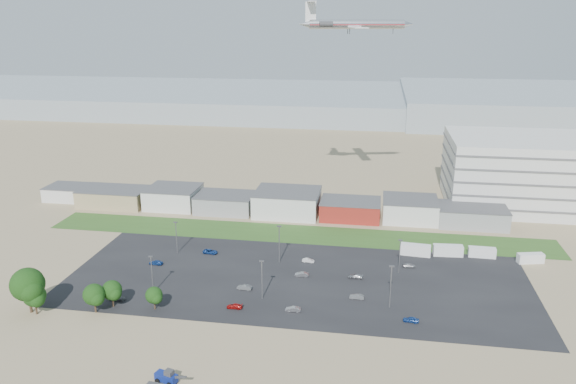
% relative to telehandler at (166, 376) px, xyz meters
% --- Properties ---
extents(ground, '(700.00, 700.00, 0.00)m').
position_rel_telehandler_xyz_m(ground, '(12.55, 27.44, -1.43)').
color(ground, '#907F5B').
rests_on(ground, ground).
extents(parking_lot, '(120.00, 50.00, 0.01)m').
position_rel_telehandler_xyz_m(parking_lot, '(17.55, 47.44, -1.43)').
color(parking_lot, black).
rests_on(parking_lot, ground).
extents(grass_strip, '(160.00, 16.00, 0.02)m').
position_rel_telehandler_xyz_m(grass_strip, '(12.55, 79.44, -1.42)').
color(grass_strip, '#30551F').
rests_on(grass_strip, ground).
extents(hills_backdrop, '(700.00, 200.00, 9.00)m').
position_rel_telehandler_xyz_m(hills_backdrop, '(52.55, 342.44, 3.07)').
color(hills_backdrop, gray).
rests_on(hills_backdrop, ground).
extents(building_row, '(170.00, 20.00, 8.00)m').
position_rel_telehandler_xyz_m(building_row, '(-4.45, 98.44, 2.57)').
color(building_row, silver).
rests_on(building_row, ground).
extents(parking_garage, '(80.00, 40.00, 25.00)m').
position_rel_telehandler_xyz_m(parking_garage, '(102.55, 122.44, 11.07)').
color(parking_garage, silver).
rests_on(parking_garage, ground).
extents(telehandler, '(7.24, 4.11, 2.87)m').
position_rel_telehandler_xyz_m(telehandler, '(0.00, 0.00, 0.00)').
color(telehandler, navy).
rests_on(telehandler, ground).
extents(box_trailer_a, '(8.67, 3.43, 3.17)m').
position_rel_telehandler_xyz_m(box_trailer_a, '(48.99, 68.52, 0.15)').
color(box_trailer_a, silver).
rests_on(box_trailer_a, ground).
extents(box_trailer_b, '(8.48, 3.16, 3.12)m').
position_rel_telehandler_xyz_m(box_trailer_b, '(58.16, 69.69, 0.13)').
color(box_trailer_b, silver).
rests_on(box_trailer_b, ground).
extents(box_trailer_c, '(7.61, 2.59, 2.83)m').
position_rel_telehandler_xyz_m(box_trailer_c, '(67.66, 70.22, -0.02)').
color(box_trailer_c, silver).
rests_on(box_trailer_c, ground).
extents(box_trailer_d, '(7.54, 3.90, 2.70)m').
position_rel_telehandler_xyz_m(box_trailer_d, '(80.37, 68.25, -0.08)').
color(box_trailer_d, silver).
rests_on(box_trailer_d, ground).
extents(tree_far_left, '(8.26, 8.26, 12.39)m').
position_rel_telehandler_xyz_m(tree_far_left, '(-40.68, 20.14, 4.76)').
color(tree_far_left, black).
rests_on(tree_far_left, ground).
extents(tree_left, '(5.57, 5.57, 8.35)m').
position_rel_telehandler_xyz_m(tree_left, '(-38.92, 19.54, 2.74)').
color(tree_left, black).
rests_on(tree_left, ground).
extents(tree_mid, '(5.34, 5.34, 8.01)m').
position_rel_telehandler_xyz_m(tree_mid, '(-25.89, 22.50, 2.57)').
color(tree_mid, black).
rests_on(tree_mid, ground).
extents(tree_right, '(5.01, 5.01, 7.52)m').
position_rel_telehandler_xyz_m(tree_right, '(-23.09, 25.71, 2.33)').
color(tree_right, black).
rests_on(tree_right, ground).
extents(tree_near, '(4.27, 4.27, 6.40)m').
position_rel_telehandler_xyz_m(tree_near, '(-12.91, 26.12, 1.77)').
color(tree_near, black).
rests_on(tree_near, ground).
extents(lightpole_front_l, '(1.15, 0.48, 9.80)m').
position_rel_telehandler_xyz_m(lightpole_front_l, '(-16.56, 34.06, 3.47)').
color(lightpole_front_l, slate).
rests_on(lightpole_front_l, ground).
extents(lightpole_front_m, '(1.18, 0.49, 10.03)m').
position_rel_telehandler_xyz_m(lightpole_front_m, '(10.86, 35.30, 3.58)').
color(lightpole_front_m, slate).
rests_on(lightpole_front_m, ground).
extents(lightpole_front_r, '(1.25, 0.52, 10.66)m').
position_rel_telehandler_xyz_m(lightpole_front_r, '(41.38, 36.03, 3.90)').
color(lightpole_front_r, slate).
rests_on(lightpole_front_r, ground).
extents(lightpole_back_l, '(1.13, 0.47, 9.60)m').
position_rel_telehandler_xyz_m(lightpole_back_l, '(-19.30, 58.72, 3.37)').
color(lightpole_back_l, slate).
rests_on(lightpole_back_l, ground).
extents(lightpole_back_m, '(1.27, 0.53, 10.82)m').
position_rel_telehandler_xyz_m(lightpole_back_m, '(11.13, 57.20, 3.98)').
color(lightpole_back_m, slate).
rests_on(lightpole_back_m, ground).
extents(lightpole_back_r, '(1.12, 0.47, 9.51)m').
position_rel_telehandler_xyz_m(lightpole_back_r, '(43.94, 55.53, 3.32)').
color(lightpole_back_r, slate).
rests_on(lightpole_back_r, ground).
extents(airliner, '(45.28, 35.96, 11.80)m').
position_rel_telehandler_xyz_m(airliner, '(27.71, 116.11, 62.15)').
color(airliner, silver).
extents(parked_car_1, '(3.64, 1.44, 1.18)m').
position_rel_telehandler_xyz_m(parked_car_1, '(33.57, 38.94, -0.84)').
color(parked_car_1, '#595B5E').
rests_on(parked_car_1, ground).
extents(parked_car_2, '(3.66, 1.79, 1.20)m').
position_rel_telehandler_xyz_m(parked_car_2, '(46.05, 29.94, -0.83)').
color(parked_car_2, navy).
rests_on(parked_car_2, ground).
extents(parked_car_3, '(3.78, 1.55, 1.09)m').
position_rel_telehandler_xyz_m(parked_car_3, '(5.41, 29.57, -0.89)').
color(parked_car_3, '#990F0D').
rests_on(parked_car_3, ground).
extents(parked_car_4, '(3.87, 1.67, 1.24)m').
position_rel_telehandler_xyz_m(parked_car_4, '(5.44, 39.32, -0.81)').
color(parked_car_4, '#595B5E').
rests_on(parked_car_4, ground).
extents(parked_car_5, '(3.89, 1.75, 1.30)m').
position_rel_telehandler_xyz_m(parked_car_5, '(-22.33, 50.02, -0.78)').
color(parked_car_5, navy).
rests_on(parked_car_5, ground).
extents(parked_car_7, '(3.70, 1.43, 1.20)m').
position_rel_telehandler_xyz_m(parked_car_7, '(18.61, 49.11, -0.83)').
color(parked_car_7, '#A5A5AA').
rests_on(parked_car_7, ground).
extents(parked_car_8, '(3.44, 1.48, 1.15)m').
position_rel_telehandler_xyz_m(parked_car_8, '(46.83, 59.57, -0.86)').
color(parked_car_8, '#A5A5AA').
rests_on(parked_car_8, ground).
extents(parked_car_9, '(4.48, 2.39, 1.20)m').
position_rel_telehandler_xyz_m(parked_car_9, '(-9.72, 59.95, -0.83)').
color(parked_car_9, navy).
rests_on(parked_car_9, ground).
extents(parked_car_10, '(4.01, 1.73, 1.15)m').
position_rel_telehandler_xyz_m(parked_car_10, '(-23.49, 28.85, -0.86)').
color(parked_car_10, '#595B5E').
rests_on(parked_car_10, ground).
extents(parked_car_11, '(3.42, 1.41, 1.10)m').
position_rel_telehandler_xyz_m(parked_car_11, '(19.15, 58.45, -0.88)').
color(parked_car_11, silver).
rests_on(parked_car_11, ground).
extents(parked_car_12, '(4.02, 1.92, 1.13)m').
position_rel_telehandler_xyz_m(parked_car_12, '(32.72, 50.23, -0.87)').
color(parked_car_12, '#A5A5AA').
rests_on(parked_car_12, ground).
extents(parked_car_13, '(3.62, 1.32, 1.19)m').
position_rel_telehandler_xyz_m(parked_car_13, '(19.20, 30.34, -0.84)').
color(parked_car_13, '#A5A5AA').
rests_on(parked_car_13, ground).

